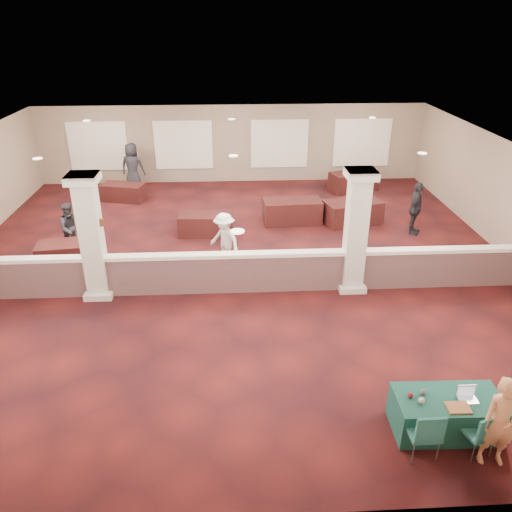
{
  "coord_description": "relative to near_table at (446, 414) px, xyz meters",
  "views": [
    {
      "loc": [
        -0.11,
        -12.8,
        6.51
      ],
      "look_at": [
        0.48,
        -2.0,
        1.25
      ],
      "focal_mm": 35.0,
      "sensor_mm": 36.0,
      "label": 1
    }
  ],
  "objects": [
    {
      "name": "ground",
      "position": [
        -3.5,
        6.5,
        -0.34
      ],
      "size": [
        16.0,
        16.0,
        0.0
      ],
      "primitive_type": "plane",
      "color": "#431110",
      "rests_on": "ground"
    },
    {
      "name": "wall_back",
      "position": [
        -3.5,
        14.5,
        1.26
      ],
      "size": [
        16.0,
        0.04,
        3.2
      ],
      "primitive_type": "cube",
      "color": "#896D5F",
      "rests_on": "ground"
    },
    {
      "name": "wall_front",
      "position": [
        -3.5,
        -1.5,
        1.26
      ],
      "size": [
        16.0,
        0.04,
        3.2
      ],
      "primitive_type": "cube",
      "color": "#896D5F",
      "rests_on": "ground"
    },
    {
      "name": "ceiling",
      "position": [
        -3.5,
        6.5,
        2.86
      ],
      "size": [
        16.0,
        16.0,
        0.02
      ],
      "primitive_type": "cube",
      "color": "white",
      "rests_on": "wall_back"
    },
    {
      "name": "partition_wall",
      "position": [
        -3.5,
        5.0,
        0.22
      ],
      "size": [
        15.6,
        0.28,
        1.1
      ],
      "color": "brown",
      "rests_on": "ground"
    },
    {
      "name": "column_left",
      "position": [
        -7.0,
        5.0,
        1.29
      ],
      "size": [
        0.72,
        0.72,
        3.2
      ],
      "color": "beige",
      "rests_on": "ground"
    },
    {
      "name": "column_right",
      "position": [
        -0.5,
        5.0,
        1.29
      ],
      "size": [
        0.72,
        0.72,
        3.2
      ],
      "color": "beige",
      "rests_on": "ground"
    },
    {
      "name": "sconce_left",
      "position": [
        -7.28,
        5.0,
        1.66
      ],
      "size": [
        0.12,
        0.12,
        0.18
      ],
      "color": "brown",
      "rests_on": "column_left"
    },
    {
      "name": "sconce_right",
      "position": [
        -6.72,
        5.0,
        1.66
      ],
      "size": [
        0.12,
        0.12,
        0.18
      ],
      "color": "brown",
      "rests_on": "column_left"
    },
    {
      "name": "near_table",
      "position": [
        0.0,
        0.0,
        0.0
      ],
      "size": [
        1.82,
        0.94,
        0.69
      ],
      "primitive_type": "cube",
      "rotation": [
        0.0,
        0.0,
        -0.03
      ],
      "color": "#0F3934",
      "rests_on": "ground"
    },
    {
      "name": "conf_chair_main",
      "position": [
        0.31,
        -0.58,
        0.18
      ],
      "size": [
        0.55,
        0.55,
        0.89
      ],
      "rotation": [
        0.0,
        0.0,
        0.29
      ],
      "color": "#1D5557",
      "rests_on": "ground"
    },
    {
      "name": "conf_chair_side",
      "position": [
        -0.61,
        -0.59,
        0.23
      ],
      "size": [
        0.49,
        0.5,
        0.97
      ],
      "rotation": [
        0.0,
        0.0,
        0.01
      ],
      "color": "#1D5557",
      "rests_on": "ground"
    },
    {
      "name": "woman",
      "position": [
        0.49,
        -0.7,
        0.46
      ],
      "size": [
        0.61,
        0.43,
        1.61
      ],
      "primitive_type": "imported",
      "rotation": [
        0.0,
        0.0,
        -0.08
      ],
      "color": "#DC875F",
      "rests_on": "ground"
    },
    {
      "name": "far_table_front_left",
      "position": [
        -8.27,
        6.8,
        -0.01
      ],
      "size": [
        1.77,
        1.07,
        0.68
      ],
      "primitive_type": "cube",
      "rotation": [
        0.0,
        0.0,
        0.14
      ],
      "color": "black",
      "rests_on": "ground"
    },
    {
      "name": "far_table_front_center",
      "position": [
        -4.43,
        8.79,
        0.0
      ],
      "size": [
        1.76,
        0.95,
        0.69
      ],
      "primitive_type": "cube",
      "rotation": [
        0.0,
        0.0,
        -0.06
      ],
      "color": "black",
      "rests_on": "ground"
    },
    {
      "name": "far_table_front_right",
      "position": [
        0.56,
        9.5,
        0.04
      ],
      "size": [
        2.1,
        1.41,
        0.78
      ],
      "primitive_type": "cube",
      "rotation": [
        0.0,
        0.0,
        0.26
      ],
      "color": "black",
      "rests_on": "ground"
    },
    {
      "name": "far_table_back_left",
      "position": [
        -7.71,
        12.27,
        -0.02
      ],
      "size": [
        1.75,
        1.16,
        0.65
      ],
      "primitive_type": "cube",
      "rotation": [
        0.0,
        0.0,
        -0.24
      ],
      "color": "black",
      "rests_on": "ground"
    },
    {
      "name": "far_table_back_center",
      "position": [
        -1.5,
        9.7,
        0.05
      ],
      "size": [
        2.0,
        1.07,
        0.79
      ],
      "primitive_type": "cube",
      "rotation": [
        0.0,
        0.0,
        0.05
      ],
      "color": "black",
      "rests_on": "ground"
    },
    {
      "name": "far_table_back_right",
      "position": [
        1.39,
        13.0,
        0.02
      ],
      "size": [
        2.02,
        1.44,
        0.74
      ],
      "primitive_type": "cube",
      "rotation": [
        0.0,
        0.0,
        0.32
      ],
      "color": "black",
      "rests_on": "ground"
    },
    {
      "name": "attendee_a",
      "position": [
        -8.35,
        7.66,
        0.43
      ],
      "size": [
        0.85,
        0.74,
        1.55
      ],
      "primitive_type": "imported",
      "rotation": [
        0.0,
        0.0,
        0.54
      ],
      "color": "black",
      "rests_on": "ground"
    },
    {
      "name": "attendee_b",
      "position": [
        -3.8,
        6.5,
        0.45
      ],
      "size": [
        1.05,
        1.04,
        1.59
      ],
      "primitive_type": "imported",
      "rotation": [
        0.0,
        0.0,
        -0.77
      ],
      "color": "silver",
      "rests_on": "ground"
    },
    {
      "name": "attendee_c",
      "position": [
        2.34,
        8.49,
        0.52
      ],
      "size": [
        0.93,
        1.12,
        1.73
      ],
      "primitive_type": "imported",
      "rotation": [
        0.0,
        0.0,
        1.04
      ],
      "color": "black",
      "rests_on": "ground"
    },
    {
      "name": "attendee_d",
      "position": [
        -7.5,
        13.5,
        0.62
      ],
      "size": [
        1.03,
        0.68,
        1.93
      ],
      "primitive_type": "imported",
      "rotation": [
        0.0,
        0.0,
        2.96
      ],
      "color": "black",
      "rests_on": "ground"
    },
    {
      "name": "laptop_base",
      "position": [
        0.28,
        -0.05,
        0.35
      ],
      "size": [
        0.32,
        0.23,
        0.02
      ],
      "primitive_type": "cube",
      "rotation": [
        0.0,
        0.0,
        -0.03
      ],
      "color": "silver",
      "rests_on": "near_table"
    },
    {
      "name": "laptop_screen",
      "position": [
        0.28,
        0.05,
        0.47
      ],
      "size": [
        0.31,
        0.02,
        0.21
      ],
      "primitive_type": "cube",
      "rotation": [
        0.0,
        0.0,
        -0.03
      ],
      "color": "silver",
      "rests_on": "near_table"
    },
    {
      "name": "screen_glow",
      "position": [
        0.28,
        0.05,
        0.45
      ],
      "size": [
        0.28,
        0.01,
        0.18
      ],
      "primitive_type": "cube",
      "rotation": [
        0.0,
        0.0,
        -0.03
      ],
      "color": "silver",
      "rests_on": "near_table"
    },
    {
      "name": "knitting",
      "position": [
        0.04,
        -0.24,
        0.36
      ],
      "size": [
        0.38,
        0.29,
        0.03
      ],
      "primitive_type": "cube",
      "rotation": [
        0.0,
        0.0,
        -0.03
      ],
      "color": "orange",
      "rests_on": "near_table"
    },
    {
      "name": "yarn_cream",
      "position": [
        -0.52,
        -0.08,
        0.4
      ],
      "size": [
        0.1,
        0.1,
        0.1
      ],
      "primitive_type": "sphere",
      "color": "beige",
      "rests_on": "near_table"
    },
    {
      "name": "yarn_red",
      "position": [
        -0.66,
        0.06,
        0.39
      ],
      "size": [
        0.09,
        0.09,
        0.09
      ],
      "primitive_type": "sphere",
      "color": "maroon",
      "rests_on": "near_table"
    },
    {
      "name": "yarn_grey",
      "position": [
        -0.42,
        0.12,
        0.39
      ],
      "size": [
        0.1,
        0.1,
        0.1
      ],
      "primitive_type": "sphere",
      "color": "#49484D",
      "rests_on": "near_table"
    },
    {
      "name": "scissors",
      "position": [
        0.61,
        -0.28,
        0.35
      ],
      "size": [
        0.11,
        0.03,
        0.01
      ],
      "primitive_type": "cube",
      "rotation": [
        0.0,
        0.0,
        -0.03
      ],
      "color": "red",
      "rests_on": "near_table"
    }
  ]
}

